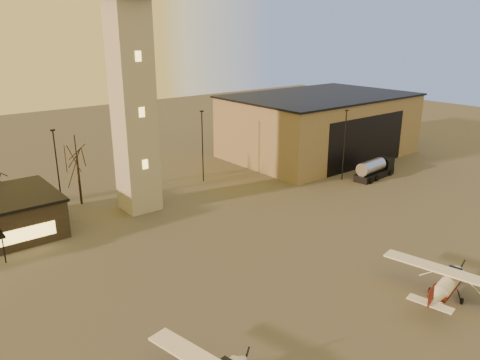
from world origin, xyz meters
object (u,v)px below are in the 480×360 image
object	(u,v)px
hangar	(319,125)
fuel_truck	(374,170)
control_tower	(131,71)
cessna_front	(449,285)

from	to	relation	value
hangar	fuel_truck	distance (m)	15.26
fuel_truck	control_tower	bearing A→B (deg)	156.97
control_tower	cessna_front	world-z (taller)	control_tower
hangar	control_tower	bearing A→B (deg)	-173.69
fuel_truck	cessna_front	bearing A→B (deg)	-138.99
control_tower	hangar	size ratio (longest dim) A/B	1.07
control_tower	fuel_truck	world-z (taller)	control_tower
cessna_front	fuel_truck	size ratio (longest dim) A/B	1.41
cessna_front	fuel_truck	xyz separation A→B (m)	(22.07, 23.20, 0.08)
hangar	fuel_truck	bearing A→B (deg)	-104.05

